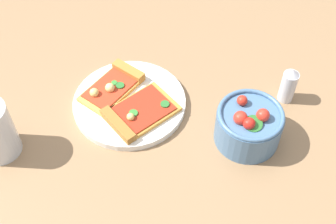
% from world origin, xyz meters
% --- Properties ---
extents(ground_plane, '(2.40, 2.40, 0.00)m').
position_xyz_m(ground_plane, '(0.00, 0.00, 0.00)').
color(ground_plane, '#93704C').
rests_on(ground_plane, ground).
extents(plate, '(0.22, 0.22, 0.01)m').
position_xyz_m(plate, '(0.01, -0.02, 0.01)').
color(plate, white).
rests_on(plate, ground_plane).
extents(pizza_slice_near, '(0.10, 0.14, 0.03)m').
position_xyz_m(pizza_slice_near, '(-0.04, -0.02, 0.02)').
color(pizza_slice_near, gold).
rests_on(pizza_slice_near, plate).
extents(pizza_slice_far, '(0.10, 0.13, 0.02)m').
position_xyz_m(pizza_slice_far, '(0.05, -0.03, 0.02)').
color(pizza_slice_far, gold).
rests_on(pizza_slice_far, plate).
extents(salad_bowl, '(0.12, 0.12, 0.09)m').
position_xyz_m(salad_bowl, '(0.20, 0.11, 0.04)').
color(salad_bowl, '#4C7299').
rests_on(salad_bowl, ground_plane).
extents(pepper_shaker, '(0.03, 0.03, 0.08)m').
position_xyz_m(pepper_shaker, '(0.18, 0.24, 0.04)').
color(pepper_shaker, silver).
rests_on(pepper_shaker, ground_plane).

